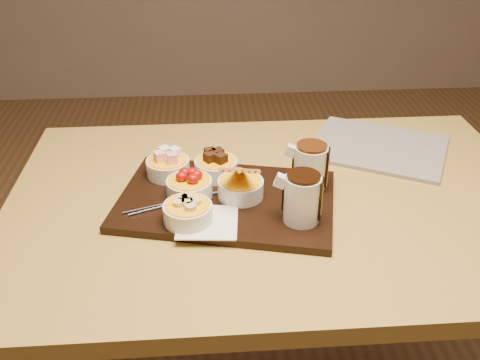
{
  "coord_description": "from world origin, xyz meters",
  "views": [
    {
      "loc": [
        -0.15,
        -1.0,
        1.4
      ],
      "look_at": [
        -0.08,
        -0.02,
        0.81
      ],
      "focal_mm": 40.0,
      "sensor_mm": 36.0,
      "label": 1
    }
  ],
  "objects": [
    {
      "name": "pitcher_dark_chocolate",
      "position": [
        0.03,
        -0.12,
        0.82
      ],
      "size": [
        0.09,
        0.09,
        0.1
      ],
      "primitive_type": "cylinder",
      "rotation": [
        0.0,
        0.0,
        -0.23
      ],
      "color": "silver",
      "rests_on": "serving_board"
    },
    {
      "name": "bowl_cake",
      "position": [
        -0.13,
        0.07,
        0.79
      ],
      "size": [
        0.1,
        0.1,
        0.04
      ],
      "primitive_type": "cylinder",
      "color": "silver",
      "rests_on": "serving_board"
    },
    {
      "name": "serving_board",
      "position": [
        -0.11,
        -0.02,
        0.76
      ],
      "size": [
        0.52,
        0.4,
        0.02
      ],
      "primitive_type": "cube",
      "rotation": [
        0.0,
        0.0,
        -0.23
      ],
      "color": "black",
      "rests_on": "dining_table"
    },
    {
      "name": "napkin",
      "position": [
        -0.16,
        -0.12,
        0.77
      ],
      "size": [
        0.13,
        0.13,
        0.0
      ],
      "primitive_type": "cube",
      "rotation": [
        0.0,
        0.0,
        -0.09
      ],
      "color": "white",
      "rests_on": "serving_board"
    },
    {
      "name": "fondue_skewers",
      "position": [
        -0.21,
        -0.03,
        0.77
      ],
      "size": [
        0.11,
        0.26,
        0.01
      ],
      "primitive_type": null,
      "rotation": [
        0.0,
        0.0,
        -1.24
      ],
      "color": "silver",
      "rests_on": "serving_board"
    },
    {
      "name": "dining_table",
      "position": [
        0.0,
        0.0,
        0.65
      ],
      "size": [
        1.2,
        0.8,
        0.75
      ],
      "color": "#A98C3F",
      "rests_on": "ground"
    },
    {
      "name": "bowl_biscotti",
      "position": [
        -0.08,
        -0.02,
        0.79
      ],
      "size": [
        0.1,
        0.1,
        0.04
      ],
      "primitive_type": "cylinder",
      "color": "silver",
      "rests_on": "serving_board"
    },
    {
      "name": "pitcher_milk_chocolate",
      "position": [
        0.07,
        0.01,
        0.82
      ],
      "size": [
        0.09,
        0.09,
        0.1
      ],
      "primitive_type": "cylinder",
      "rotation": [
        0.0,
        0.0,
        -0.23
      ],
      "color": "silver",
      "rests_on": "serving_board"
    },
    {
      "name": "bowl_bananas",
      "position": [
        -0.2,
        -0.11,
        0.79
      ],
      "size": [
        0.1,
        0.1,
        0.04
      ],
      "primitive_type": "cylinder",
      "color": "silver",
      "rests_on": "serving_board"
    },
    {
      "name": "bowl_strawberries",
      "position": [
        -0.19,
        -0.01,
        0.79
      ],
      "size": [
        0.1,
        0.1,
        0.04
      ],
      "primitive_type": "cylinder",
      "color": "silver",
      "rests_on": "serving_board"
    },
    {
      "name": "bowl_marshmallows",
      "position": [
        -0.24,
        0.08,
        0.79
      ],
      "size": [
        0.1,
        0.1,
        0.04
      ],
      "primitive_type": "cylinder",
      "color": "silver",
      "rests_on": "serving_board"
    },
    {
      "name": "newspaper",
      "position": [
        0.29,
        0.21,
        0.76
      ],
      "size": [
        0.41,
        0.39,
        0.01
      ],
      "primitive_type": "cube",
      "rotation": [
        0.0,
        0.0,
        -0.48
      ],
      "color": "beige",
      "rests_on": "dining_table"
    }
  ]
}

